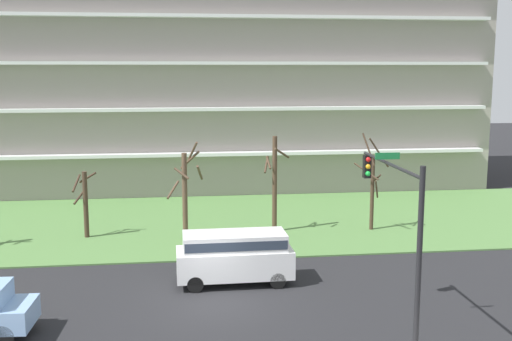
% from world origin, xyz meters
% --- Properties ---
extents(ground, '(160.00, 160.00, 0.00)m').
position_xyz_m(ground, '(0.00, 0.00, 0.00)').
color(ground, '#232326').
extents(grass_lawn_strip, '(80.00, 16.00, 0.08)m').
position_xyz_m(grass_lawn_strip, '(0.00, 14.00, 0.04)').
color(grass_lawn_strip, '#547F42').
rests_on(grass_lawn_strip, ground).
extents(apartment_building, '(46.40, 13.90, 20.02)m').
position_xyz_m(apartment_building, '(0.00, 28.47, 10.01)').
color(apartment_building, '#9E938C').
rests_on(apartment_building, ground).
extents(tree_left, '(1.32, 1.08, 3.88)m').
position_xyz_m(tree_left, '(-6.59, 11.21, 2.11)').
color(tree_left, '#423023').
rests_on(tree_left, ground).
extents(tree_center, '(2.07, 2.03, 5.68)m').
position_xyz_m(tree_center, '(-0.89, 9.84, 2.88)').
color(tree_center, brown).
rests_on(tree_center, ground).
extents(tree_right, '(1.55, 1.54, 5.75)m').
position_xyz_m(tree_right, '(4.31, 11.13, 3.04)').
color(tree_right, '#4C3828').
rests_on(tree_right, ground).
extents(tree_far_right, '(1.99, 1.66, 5.90)m').
position_xyz_m(tree_far_right, '(10.13, 10.73, 2.73)').
color(tree_far_right, '#423023').
rests_on(tree_far_right, ground).
extents(van_white_near_left, '(5.23, 2.07, 2.36)m').
position_xyz_m(van_white_near_left, '(1.16, 2.50, 1.40)').
color(van_white_near_left, white).
rests_on(van_white_near_left, ground).
extents(traffic_signal_mast, '(0.90, 6.03, 6.72)m').
position_xyz_m(traffic_signal_mast, '(6.12, -4.60, 4.62)').
color(traffic_signal_mast, black).
rests_on(traffic_signal_mast, ground).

